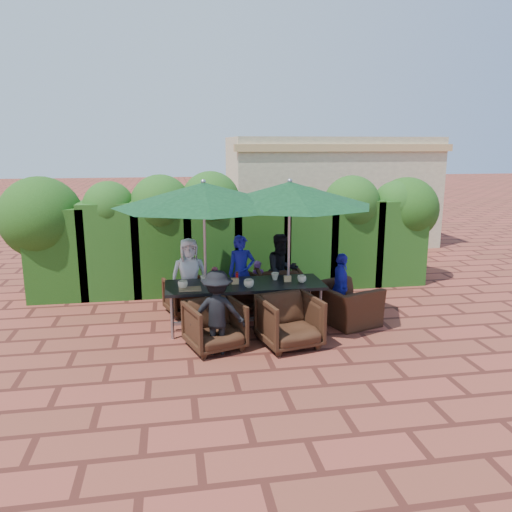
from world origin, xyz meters
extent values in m
plane|color=brown|center=(0.00, 0.00, 0.00)|extent=(80.00, 80.00, 0.00)
cube|color=black|center=(-0.15, 0.04, 0.72)|extent=(2.60, 0.90, 0.05)
cube|color=gray|center=(-0.15, 0.04, 0.12)|extent=(2.40, 0.05, 0.05)
cylinder|color=gray|center=(-1.35, -0.31, 0.35)|extent=(0.05, 0.05, 0.70)
cylinder|color=gray|center=(-1.35, 0.39, 0.35)|extent=(0.05, 0.05, 0.70)
cylinder|color=gray|center=(1.05, -0.31, 0.35)|extent=(0.05, 0.05, 0.70)
cylinder|color=gray|center=(1.05, 0.39, 0.35)|extent=(0.05, 0.05, 0.70)
cylinder|color=gray|center=(-0.78, 0.11, 0.01)|extent=(0.44, 0.44, 0.03)
cylinder|color=gray|center=(-0.78, 0.11, 1.20)|extent=(0.04, 0.04, 2.40)
cone|color=black|center=(-0.78, 0.11, 2.22)|extent=(2.87, 2.87, 0.38)
sphere|color=gray|center=(-0.78, 0.11, 2.42)|extent=(0.08, 0.08, 0.08)
cylinder|color=gray|center=(0.59, 0.04, 0.01)|extent=(0.44, 0.44, 0.03)
cylinder|color=gray|center=(0.59, 0.04, 1.20)|extent=(0.04, 0.04, 2.40)
cone|color=black|center=(0.59, 0.04, 2.22)|extent=(2.74, 2.74, 0.38)
sphere|color=gray|center=(0.59, 0.04, 2.42)|extent=(0.08, 0.08, 0.08)
imported|color=black|center=(-1.08, 0.92, 0.36)|extent=(0.86, 0.84, 0.71)
imported|color=black|center=(-0.16, 0.91, 0.38)|extent=(0.93, 0.91, 0.75)
imported|color=black|center=(0.63, 1.06, 0.41)|extent=(0.84, 0.79, 0.83)
imported|color=black|center=(-0.72, -0.79, 0.40)|extent=(0.96, 0.93, 0.80)
imported|color=black|center=(0.40, -0.88, 0.43)|extent=(0.97, 0.93, 0.85)
imported|color=black|center=(1.57, -0.07, 0.45)|extent=(0.96, 1.18, 0.89)
imported|color=white|center=(-1.02, 0.94, 0.68)|extent=(0.69, 0.43, 1.37)
imported|color=#1F1FA8|center=(-0.07, 0.96, 0.69)|extent=(0.53, 0.44, 1.39)
imported|color=black|center=(0.68, 0.92, 0.70)|extent=(0.77, 0.61, 1.40)
imported|color=black|center=(-0.69, -0.96, 0.62)|extent=(0.85, 0.51, 1.25)
imported|color=#1F1FA8|center=(1.53, 0.07, 0.59)|extent=(0.54, 0.77, 1.19)
imported|color=#C94662|center=(-0.54, 1.17, 0.38)|extent=(0.33, 0.30, 0.77)
imported|color=#AA55B9|center=(0.29, 1.18, 0.42)|extent=(0.36, 0.32, 0.85)
imported|color=#289227|center=(1.63, 4.09, 0.89)|extent=(1.63, 1.56, 1.78)
imported|color=#C94662|center=(2.79, 4.42, 0.95)|extent=(0.94, 0.60, 1.90)
imported|color=#9C9DA5|center=(3.59, 4.24, 0.84)|extent=(1.19, 0.92, 1.69)
imported|color=beige|center=(-1.16, -0.07, 0.81)|extent=(0.16, 0.16, 0.13)
imported|color=beige|center=(-0.79, 0.14, 0.82)|extent=(0.15, 0.15, 0.14)
imported|color=beige|center=(-0.11, -0.20, 0.82)|extent=(0.17, 0.17, 0.13)
imported|color=beige|center=(0.39, 0.18, 0.81)|extent=(0.13, 0.13, 0.12)
imported|color=beige|center=(0.80, -0.07, 0.81)|extent=(0.15, 0.15, 0.12)
cylinder|color=#B20C0A|center=(-0.27, 0.08, 0.83)|extent=(0.04, 0.04, 0.17)
cylinder|color=#4C230C|center=(-0.26, 0.18, 0.83)|extent=(0.04, 0.04, 0.17)
cube|color=olive|center=(-1.05, -0.16, 0.76)|extent=(0.35, 0.25, 0.02)
cube|color=#DDB671|center=(-0.31, 0.04, 0.80)|extent=(0.12, 0.06, 0.10)
cube|color=#DDB671|center=(0.58, 0.03, 0.80)|extent=(0.12, 0.06, 0.10)
cube|color=#19370F|center=(-3.50, 2.30, 0.90)|extent=(1.15, 0.95, 1.81)
sphere|color=#19370F|center=(-3.50, 2.30, 1.71)|extent=(0.93, 0.93, 0.93)
cube|color=#19370F|center=(-2.50, 2.30, 0.95)|extent=(1.15, 0.95, 1.89)
sphere|color=#19370F|center=(-2.50, 2.30, 1.79)|extent=(1.01, 1.01, 1.01)
cube|color=#19370F|center=(-1.50, 2.30, 0.96)|extent=(1.15, 0.95, 1.91)
sphere|color=#19370F|center=(-1.50, 2.30, 1.81)|extent=(1.21, 1.21, 1.21)
cube|color=#19370F|center=(-0.50, 2.30, 0.99)|extent=(1.15, 0.95, 1.98)
sphere|color=#19370F|center=(-0.50, 2.30, 1.88)|extent=(1.19, 1.19, 1.19)
cube|color=#19370F|center=(0.50, 2.30, 0.83)|extent=(1.15, 0.95, 1.66)
sphere|color=#19370F|center=(0.50, 2.30, 1.56)|extent=(0.91, 0.91, 0.91)
cube|color=#19370F|center=(1.50, 2.30, 0.87)|extent=(1.15, 0.95, 1.75)
sphere|color=#19370F|center=(1.50, 2.30, 1.65)|extent=(0.98, 0.98, 0.98)
cube|color=#19370F|center=(2.50, 2.30, 0.93)|extent=(1.15, 0.95, 1.85)
sphere|color=#19370F|center=(2.50, 2.30, 1.75)|extent=(1.21, 1.21, 1.21)
cube|color=#19370F|center=(3.50, 2.30, 0.92)|extent=(1.15, 0.95, 1.83)
sphere|color=#19370F|center=(3.50, 2.30, 1.73)|extent=(0.99, 0.99, 0.99)
sphere|color=#19370F|center=(-3.80, 2.40, 1.60)|extent=(1.60, 1.60, 1.60)
sphere|color=#19370F|center=(3.80, 2.40, 1.60)|extent=(1.40, 1.40, 1.40)
cube|color=beige|center=(3.50, 7.00, 1.60)|extent=(6.00, 3.00, 3.20)
cube|color=#DDB671|center=(3.50, 5.55, 2.90)|extent=(6.20, 0.25, 0.20)
camera|label=1|loc=(-1.30, -7.80, 2.99)|focal=35.00mm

